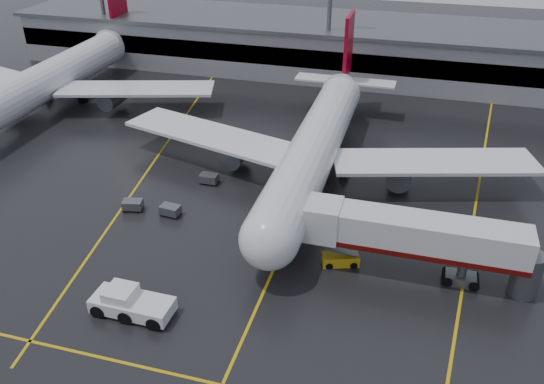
# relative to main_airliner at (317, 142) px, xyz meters

# --- Properties ---
(ground) EXTENTS (220.00, 220.00, 0.00)m
(ground) POSITION_rel_main_airliner_xyz_m (0.00, -9.70, -4.21)
(ground) COLOR black
(ground) RESTS_ON ground
(apron_line_centre) EXTENTS (0.25, 90.00, 0.02)m
(apron_line_centre) POSITION_rel_main_airliner_xyz_m (0.00, -9.70, -4.20)
(apron_line_centre) COLOR gold
(apron_line_centre) RESTS_ON ground
(apron_line_left) EXTENTS (9.99, 69.35, 0.02)m
(apron_line_left) POSITION_rel_main_airliner_xyz_m (-20.00, 0.30, -4.20)
(apron_line_left) COLOR gold
(apron_line_left) RESTS_ON ground
(apron_line_right) EXTENTS (7.57, 69.64, 0.02)m
(apron_line_right) POSITION_rel_main_airliner_xyz_m (18.00, 0.30, -4.20)
(apron_line_right) COLOR gold
(apron_line_right) RESTS_ON ground
(terminal) EXTENTS (122.00, 19.00, 8.60)m
(terminal) POSITION_rel_main_airliner_xyz_m (0.00, 38.23, 0.11)
(terminal) COLOR gray
(terminal) RESTS_ON ground
(main_airliner) EXTENTS (48.80, 45.60, 14.10)m
(main_airliner) POSITION_rel_main_airliner_xyz_m (0.00, 0.00, 0.00)
(main_airliner) COLOR silver
(main_airliner) RESTS_ON ground
(second_airliner) EXTENTS (48.80, 45.60, 14.10)m
(second_airliner) POSITION_rel_main_airliner_xyz_m (-42.00, 12.00, 0.00)
(second_airliner) COLOR silver
(second_airliner) RESTS_ON ground
(jet_bridge) EXTENTS (19.90, 3.40, 6.05)m
(jet_bridge) POSITION_rel_main_airliner_xyz_m (11.87, -15.70, -0.28)
(jet_bridge) COLOR silver
(jet_bridge) RESTS_ON ground
(pushback_tractor) EXTENTS (6.67, 2.96, 2.37)m
(pushback_tractor) POSITION_rel_main_airliner_xyz_m (-9.57, -26.74, -3.27)
(pushback_tractor) COLOR silver
(pushback_tractor) RESTS_ON ground
(belt_loader) EXTENTS (3.57, 2.38, 2.09)m
(belt_loader) POSITION_rel_main_airliner_xyz_m (5.59, -15.86, -3.69)
(belt_loader) COLOR gold
(belt_loader) RESTS_ON ground
(baggage_cart_a) EXTENTS (2.13, 1.51, 1.12)m
(baggage_cart_a) POSITION_rel_main_airliner_xyz_m (-12.64, -12.48, -3.58)
(baggage_cart_a) COLOR #595B60
(baggage_cart_a) RESTS_ON ground
(baggage_cart_b) EXTENTS (2.23, 1.69, 1.12)m
(baggage_cart_b) POSITION_rel_main_airliner_xyz_m (-16.85, -12.60, -3.58)
(baggage_cart_b) COLOR #595B60
(baggage_cart_b) RESTS_ON ground
(baggage_cart_c) EXTENTS (2.01, 1.32, 1.12)m
(baggage_cart_c) POSITION_rel_main_airliner_xyz_m (-11.25, -5.11, -3.58)
(baggage_cart_c) COLOR #595B60
(baggage_cart_c) RESTS_ON ground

